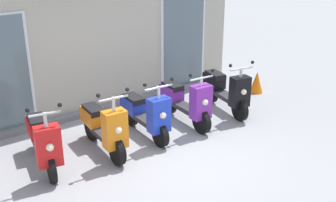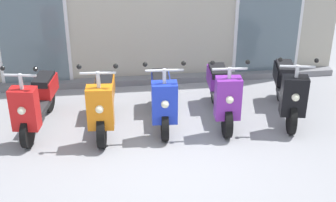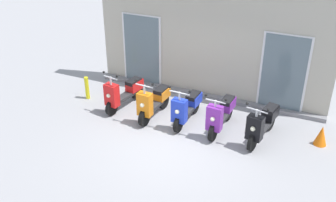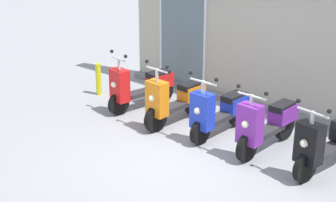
# 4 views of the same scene
# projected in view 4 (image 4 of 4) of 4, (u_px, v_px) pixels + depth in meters

# --- Properties ---
(ground_plane) EXTENTS (40.00, 40.00, 0.00)m
(ground_plane) POSITION_uv_depth(u_px,v_px,m) (186.00, 153.00, 8.43)
(ground_plane) COLOR #939399
(storefront_facade) EXTENTS (6.98, 0.50, 3.74)m
(storefront_facade) POSITION_uv_depth(u_px,v_px,m) (275.00, 21.00, 9.76)
(storefront_facade) COLOR #B2AD9E
(storefront_facade) RESTS_ON ground_plane
(scooter_red) EXTENTS (0.64, 1.58, 1.27)m
(scooter_red) POSITION_uv_depth(u_px,v_px,m) (140.00, 86.00, 10.18)
(scooter_red) COLOR black
(scooter_red) RESTS_ON ground_plane
(scooter_orange) EXTENTS (0.57, 1.56, 1.30)m
(scooter_orange) POSITION_uv_depth(u_px,v_px,m) (175.00, 100.00, 9.45)
(scooter_orange) COLOR black
(scooter_orange) RESTS_ON ground_plane
(scooter_blue) EXTENTS (0.62, 1.55, 1.26)m
(scooter_blue) POSITION_uv_depth(u_px,v_px,m) (219.00, 111.00, 8.97)
(scooter_blue) COLOR black
(scooter_blue) RESTS_ON ground_plane
(scooter_purple) EXTENTS (0.58, 1.63, 1.24)m
(scooter_purple) POSITION_uv_depth(u_px,v_px,m) (267.00, 124.00, 8.38)
(scooter_purple) COLOR black
(scooter_purple) RESTS_ON ground_plane
(scooter_black) EXTENTS (0.67, 1.60, 1.24)m
(scooter_black) POSITION_uv_depth(u_px,v_px,m) (328.00, 142.00, 7.70)
(scooter_black) COLOR black
(scooter_black) RESTS_ON ground_plane
(curb_bollard) EXTENTS (0.12, 0.12, 0.70)m
(curb_bollard) POSITION_uv_depth(u_px,v_px,m) (99.00, 79.00, 11.01)
(curb_bollard) COLOR yellow
(curb_bollard) RESTS_ON ground_plane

